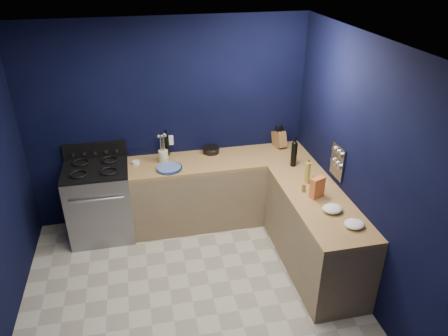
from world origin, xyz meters
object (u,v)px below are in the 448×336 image
object	(u,v)px
plate_stack	(169,168)
utensil_crock	(163,156)
gas_range	(100,203)
crouton_bag	(317,187)
knife_block	(279,139)

from	to	relation	value
plate_stack	utensil_crock	size ratio (longest dim) A/B	1.94
gas_range	plate_stack	world-z (taller)	plate_stack
gas_range	plate_stack	xyz separation A→B (m)	(0.86, -0.14, 0.46)
plate_stack	crouton_bag	distance (m)	1.77
plate_stack	knife_block	distance (m)	1.55
crouton_bag	gas_range	bearing A→B (deg)	132.41
gas_range	crouton_bag	bearing A→B (deg)	-24.84
utensil_crock	knife_block	bearing A→B (deg)	4.57
knife_block	crouton_bag	world-z (taller)	knife_block
plate_stack	crouton_bag	bearing A→B (deg)	-32.59
gas_range	crouton_bag	world-z (taller)	crouton_bag
gas_range	plate_stack	size ratio (longest dim) A/B	3.16
utensil_crock	crouton_bag	size ratio (longest dim) A/B	0.65
utensil_crock	knife_block	size ratio (longest dim) A/B	0.71
gas_range	crouton_bag	distance (m)	2.65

